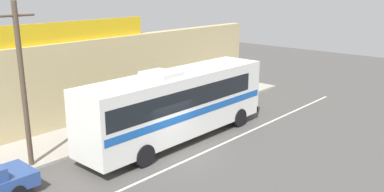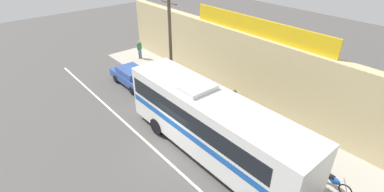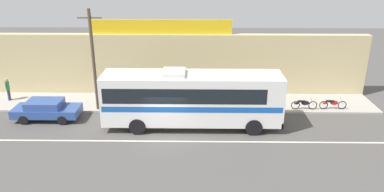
{
  "view_description": "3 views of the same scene",
  "coord_description": "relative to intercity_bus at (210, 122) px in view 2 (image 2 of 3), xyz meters",
  "views": [
    {
      "loc": [
        -12.85,
        -12.57,
        7.77
      ],
      "look_at": [
        2.98,
        1.53,
        2.05
      ],
      "focal_mm": 38.31,
      "sensor_mm": 36.0,
      "label": 1
    },
    {
      "loc": [
        10.05,
        -7.1,
        10.52
      ],
      "look_at": [
        -0.98,
        2.23,
        2.16
      ],
      "focal_mm": 26.62,
      "sensor_mm": 36.0,
      "label": 2
    },
    {
      "loc": [
        1.96,
        -20.79,
        10.67
      ],
      "look_at": [
        1.62,
        1.88,
        1.89
      ],
      "focal_mm": 35.08,
      "sensor_mm": 36.0,
      "label": 3
    }
  ],
  "objects": [
    {
      "name": "storefront_billboard",
      "position": [
        -2.31,
        6.03,
        3.28
      ],
      "size": [
        10.6,
        0.12,
        1.1
      ],
      "primitive_type": "cube",
      "color": "gold",
      "rests_on": "storefront_facade"
    },
    {
      "name": "intercity_bus",
      "position": [
        0.0,
        0.0,
        0.0
      ],
      "size": [
        11.28,
        2.64,
        3.78
      ],
      "color": "white",
      "rests_on": "ground_plane"
    },
    {
      "name": "sidewalk_slab",
      "position": [
        -1.56,
        3.88,
        -2.0
      ],
      "size": [
        30.0,
        3.6,
        0.14
      ],
      "primitive_type": "cube",
      "color": "#A8A399",
      "rests_on": "ground_plane"
    },
    {
      "name": "ground_plane",
      "position": [
        -1.56,
        -1.32,
        -2.07
      ],
      "size": [
        70.0,
        70.0,
        0.0
      ],
      "primitive_type": "plane",
      "color": "#4F4C49"
    },
    {
      "name": "pedestrian_far_right",
      "position": [
        0.04,
        3.28,
        -1.01
      ],
      "size": [
        0.3,
        0.48,
        1.59
      ],
      "color": "black",
      "rests_on": "sidewalk_slab"
    },
    {
      "name": "storefront_facade",
      "position": [
        -1.56,
        6.03,
        0.33
      ],
      "size": [
        30.0,
        0.7,
        4.8
      ],
      "primitive_type": "cube",
      "color": "tan",
      "rests_on": "ground_plane"
    },
    {
      "name": "motorcycle_green",
      "position": [
        5.49,
        2.6,
        -1.5
      ],
      "size": [
        1.83,
        0.56,
        0.94
      ],
      "color": "black",
      "rests_on": "sidewalk_slab"
    },
    {
      "name": "pedestrian_by_curb",
      "position": [
        -2.03,
        4.08,
        -1.01
      ],
      "size": [
        0.3,
        0.48,
        1.58
      ],
      "color": "brown",
      "rests_on": "sidewalk_slab"
    },
    {
      "name": "parked_car",
      "position": [
        -9.75,
        0.93,
        -1.33
      ],
      "size": [
        4.39,
        1.86,
        1.37
      ],
      "color": "#2D4C93",
      "rests_on": "ground_plane"
    },
    {
      "name": "pedestrian_near_shop",
      "position": [
        -13.8,
        4.05,
        -0.91
      ],
      "size": [
        0.3,
        0.48,
        1.73
      ],
      "color": "navy",
      "rests_on": "sidewalk_slab"
    },
    {
      "name": "road_center_stripe",
      "position": [
        -1.56,
        -2.12,
        -2.06
      ],
      "size": [
        30.0,
        0.14,
        0.01
      ],
      "primitive_type": "cube",
      "color": "silver",
      "rests_on": "ground_plane"
    },
    {
      "name": "utility_pole",
      "position": [
        -6.69,
        2.48,
        1.74
      ],
      "size": [
        1.6,
        0.22,
        7.07
      ],
      "color": "brown",
      "rests_on": "sidewalk_slab"
    }
  ]
}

